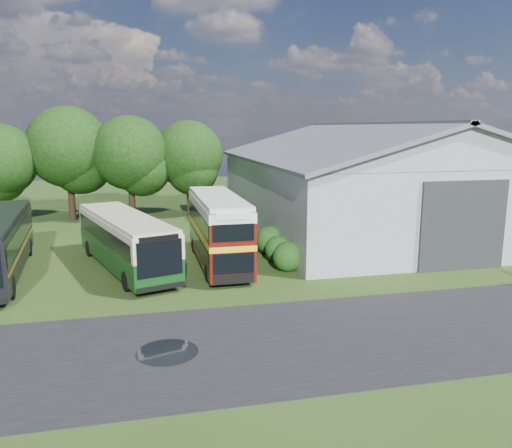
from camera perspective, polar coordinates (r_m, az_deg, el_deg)
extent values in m
plane|color=#223912|center=(21.27, -6.45, -10.62)|extent=(120.00, 120.00, 0.00)
cube|color=black|center=(19.11, 3.84, -13.16)|extent=(60.00, 8.00, 0.02)
cylinder|color=black|center=(18.42, -10.12, -14.27)|extent=(2.20, 2.20, 0.01)
cube|color=gray|center=(39.89, 12.60, 3.43)|extent=(18.00, 24.00, 5.50)
cube|color=#2D3033|center=(29.63, 22.61, -0.20)|extent=(5.20, 0.18, 5.00)
cylinder|color=black|center=(44.97, -26.82, 1.77)|extent=(0.56, 0.56, 3.06)
sphere|color=black|center=(44.60, -27.24, 6.51)|extent=(5.78, 5.78, 5.78)
cylinder|color=black|center=(45.27, -20.32, 2.67)|extent=(0.56, 0.56, 3.60)
sphere|color=black|center=(44.89, -20.69, 8.23)|extent=(6.80, 6.80, 6.80)
cylinder|color=black|center=(43.92, -13.98, 2.60)|extent=(0.56, 0.56, 3.31)
sphere|color=black|center=(43.54, -14.23, 7.87)|extent=(6.26, 6.26, 6.26)
cylinder|color=black|center=(44.90, -7.57, 2.91)|extent=(0.56, 0.56, 3.17)
sphere|color=black|center=(44.53, -7.70, 7.85)|extent=(5.98, 5.98, 5.98)
sphere|color=#194714|center=(27.92, 3.64, -5.28)|extent=(1.70, 1.70, 1.70)
sphere|color=#194714|center=(29.77, 2.54, -4.24)|extent=(1.60, 1.60, 1.60)
sphere|color=#194714|center=(31.64, 1.58, -3.31)|extent=(1.80, 1.80, 1.80)
cube|color=black|center=(28.68, -14.73, -1.74)|extent=(5.85, 11.31, 2.75)
cube|color=#4A0F0A|center=(28.60, -4.33, -0.46)|extent=(2.45, 9.38, 3.75)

